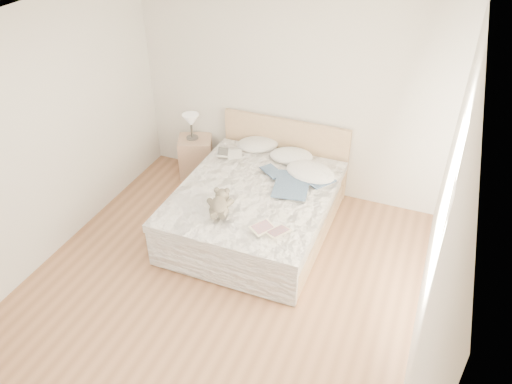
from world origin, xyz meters
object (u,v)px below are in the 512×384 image
table_lamp (191,121)px  photo_book (229,154)px  nightstand (196,156)px  teddy_bear (219,211)px  childrens_book (270,230)px  bed (257,206)px

table_lamp → photo_book: size_ratio=1.02×
photo_book → nightstand: bearing=134.2°
table_lamp → nightstand: bearing=-7.1°
nightstand → teddy_bear: (1.07, -1.47, 0.37)m
nightstand → photo_book: 0.80m
childrens_book → teddy_bear: teddy_bear is taller
photo_book → teddy_bear: (0.41, -1.17, 0.02)m
table_lamp → photo_book: 0.78m
bed → teddy_bear: bed is taller
childrens_book → teddy_bear: size_ratio=0.98×
childrens_book → table_lamp: bearing=169.3°
bed → photo_book: bed is taller
bed → table_lamp: 1.61m
nightstand → childrens_book: 2.32m
nightstand → photo_book: bearing=-24.5°
table_lamp → photo_book: bearing=-23.6°
bed → childrens_book: 0.92m
photo_book → childrens_book: (1.03, -1.25, 0.00)m
bed → nightstand: bed is taller
photo_book → childrens_book: 1.62m
table_lamp → teddy_bear: (1.11, -1.48, -0.17)m
photo_book → childrens_book: bearing=-71.9°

